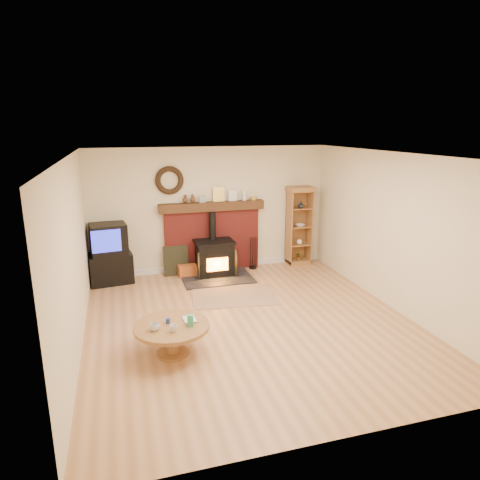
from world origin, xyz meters
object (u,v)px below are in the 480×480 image
object	(u,v)px
curio_cabinet	(299,226)
coffee_table	(172,330)
wood_stove	(215,259)
tv_unit	(110,255)

from	to	relation	value
curio_cabinet	coffee_table	distance (m)	4.57
wood_stove	coffee_table	bearing A→B (deg)	-113.27
tv_unit	curio_cabinet	world-z (taller)	curio_cabinet
curio_cabinet	coffee_table	size ratio (longest dim) A/B	1.71
wood_stove	curio_cabinet	bearing A→B (deg)	8.02
wood_stove	tv_unit	xyz separation A→B (m)	(-2.05, 0.19, 0.21)
tv_unit	coffee_table	world-z (taller)	tv_unit
wood_stove	curio_cabinet	world-z (taller)	curio_cabinet
wood_stove	coffee_table	xyz separation A→B (m)	(-1.26, -2.92, -0.01)
tv_unit	curio_cabinet	size ratio (longest dim) A/B	0.68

